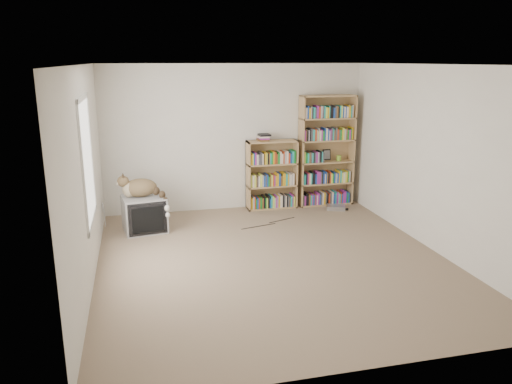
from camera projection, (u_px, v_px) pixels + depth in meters
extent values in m
cube|color=gray|center=(273.00, 260.00, 6.57)|extent=(4.50, 5.00, 0.01)
cube|color=white|center=(235.00, 138.00, 8.59)|extent=(4.50, 0.02, 2.50)
cube|color=white|center=(360.00, 232.00, 3.90)|extent=(4.50, 0.02, 2.50)
cube|color=white|center=(86.00, 177.00, 5.74)|extent=(0.02, 5.00, 2.50)
cube|color=white|center=(434.00, 159.00, 6.75)|extent=(0.02, 5.00, 2.50)
cube|color=white|center=(275.00, 65.00, 5.92)|extent=(4.50, 5.00, 0.02)
cube|color=white|center=(87.00, 161.00, 5.89)|extent=(0.02, 1.22, 1.52)
cube|color=#A1A1A4|center=(144.00, 214.00, 7.64)|extent=(0.70, 0.65, 0.54)
cube|color=black|center=(148.00, 219.00, 7.40)|extent=(0.57, 0.11, 0.50)
cube|color=black|center=(148.00, 220.00, 7.38)|extent=(0.46, 0.08, 0.38)
cube|color=black|center=(143.00, 212.00, 7.75)|extent=(0.42, 0.36, 0.33)
ellipsoid|color=#372516|center=(140.00, 188.00, 7.56)|extent=(0.53, 0.37, 0.28)
ellipsoid|color=#372516|center=(149.00, 188.00, 7.60)|extent=(0.25, 0.27, 0.21)
ellipsoid|color=#BFB18A|center=(129.00, 190.00, 7.49)|extent=(0.21, 0.21, 0.23)
ellipsoid|color=#372516|center=(123.00, 181.00, 7.44)|extent=(0.19, 0.18, 0.17)
sphere|color=beige|center=(118.00, 183.00, 7.43)|extent=(0.08, 0.08, 0.07)
cone|color=black|center=(123.00, 177.00, 7.39)|extent=(0.07, 0.08, 0.09)
cone|color=black|center=(123.00, 175.00, 7.48)|extent=(0.07, 0.08, 0.09)
cube|color=tan|center=(301.00, 152.00, 8.77)|extent=(0.02, 0.30, 1.96)
cube|color=tan|center=(351.00, 150.00, 8.99)|extent=(0.03, 0.30, 1.96)
cube|color=tan|center=(324.00, 150.00, 9.01)|extent=(0.98, 0.03, 1.96)
cube|color=tan|center=(328.00, 96.00, 8.63)|extent=(0.98, 0.30, 0.02)
cube|color=tan|center=(324.00, 203.00, 9.13)|extent=(0.98, 0.30, 0.03)
cube|color=tan|center=(325.00, 183.00, 9.03)|extent=(0.98, 0.30, 0.03)
cube|color=tan|center=(326.00, 162.00, 8.93)|extent=(0.98, 0.30, 0.02)
cube|color=tan|center=(327.00, 140.00, 8.83)|extent=(0.98, 0.30, 0.02)
cube|color=tan|center=(328.00, 118.00, 8.73)|extent=(0.98, 0.30, 0.02)
cube|color=#B93918|center=(325.00, 198.00, 9.10)|extent=(0.90, 0.24, 0.19)
cube|color=#1943A8|center=(325.00, 177.00, 9.00)|extent=(0.90, 0.24, 0.19)
cube|color=#167F27|center=(326.00, 156.00, 8.90)|extent=(0.90, 0.24, 0.19)
cube|color=beige|center=(327.00, 134.00, 8.80)|extent=(0.90, 0.24, 0.19)
cube|color=black|center=(328.00, 112.00, 8.70)|extent=(0.90, 0.24, 0.19)
cube|color=tan|center=(248.00, 176.00, 8.65)|extent=(0.03, 0.30, 1.21)
cube|color=tan|center=(295.00, 173.00, 8.85)|extent=(0.02, 0.30, 1.21)
cube|color=tan|center=(270.00, 173.00, 8.88)|extent=(0.88, 0.03, 1.21)
cube|color=tan|center=(272.00, 141.00, 8.60)|extent=(0.88, 0.30, 0.02)
cube|color=tan|center=(271.00, 207.00, 8.90)|extent=(0.88, 0.30, 0.03)
cube|color=tan|center=(272.00, 186.00, 8.80)|extent=(0.88, 0.30, 0.03)
cube|color=tan|center=(272.00, 164.00, 8.70)|extent=(0.88, 0.30, 0.02)
cube|color=#B93918|center=(271.00, 201.00, 8.87)|extent=(0.80, 0.24, 0.19)
cube|color=#1943A8|center=(272.00, 180.00, 8.77)|extent=(0.80, 0.24, 0.19)
cube|color=#167F27|center=(272.00, 158.00, 8.67)|extent=(0.80, 0.24, 0.19)
cube|color=#B93918|center=(263.00, 137.00, 8.58)|extent=(0.20, 0.26, 0.11)
cylinder|color=#86B734|center=(339.00, 158.00, 8.97)|extent=(0.09, 0.09, 0.10)
cube|color=black|center=(327.00, 155.00, 9.01)|extent=(0.15, 0.05, 0.19)
cube|color=#A2A2A7|center=(336.00, 207.00, 8.79)|extent=(0.38, 0.33, 0.07)
cube|color=silver|center=(103.00, 207.00, 7.81)|extent=(0.01, 0.08, 0.13)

